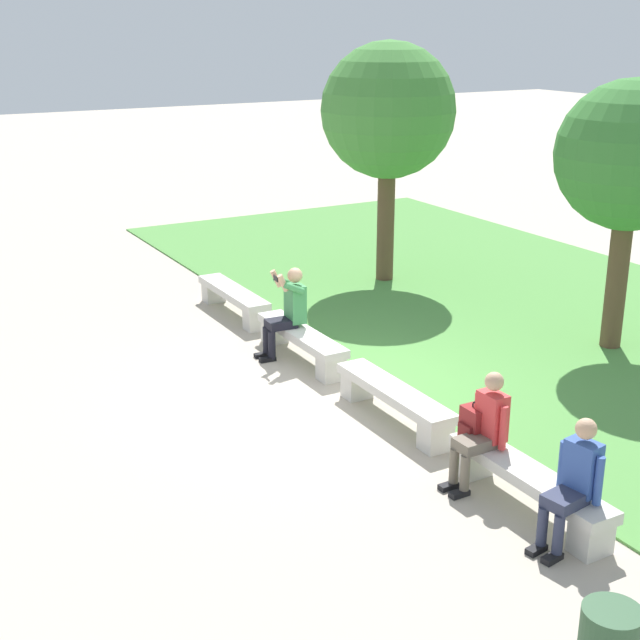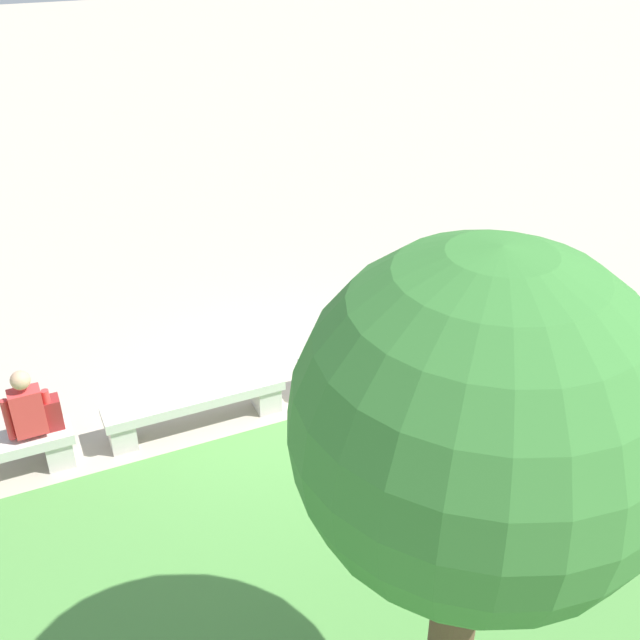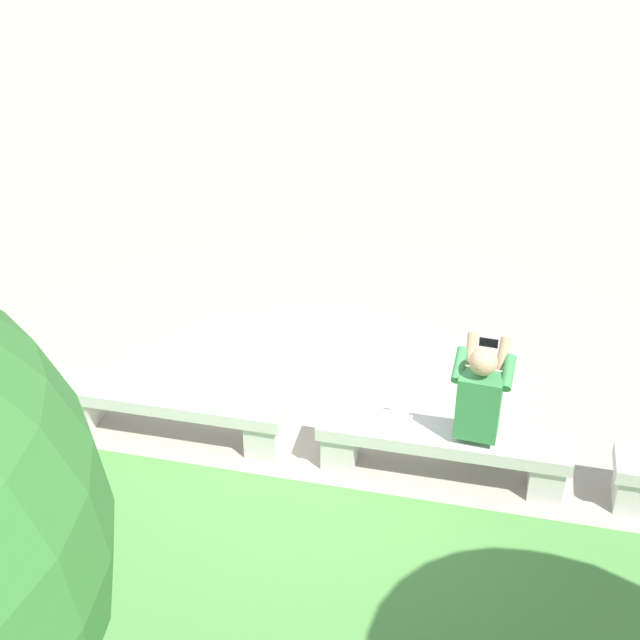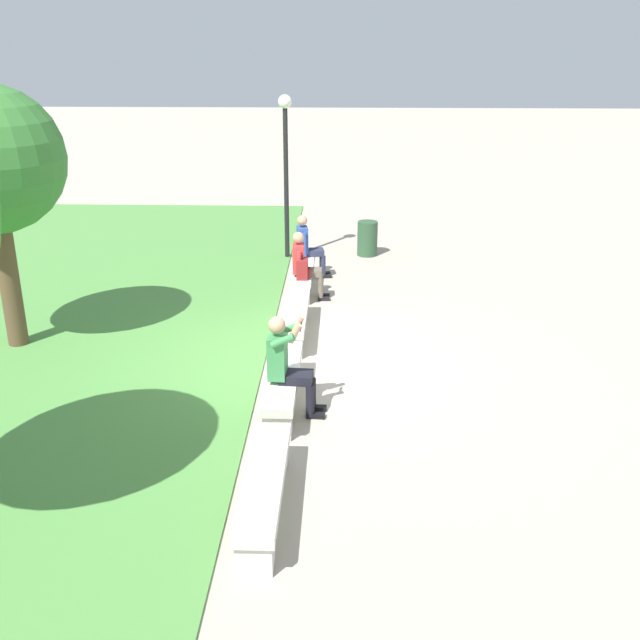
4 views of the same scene
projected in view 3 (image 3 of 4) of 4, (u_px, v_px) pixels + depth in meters
The scene contains 5 objects.
ground_plane at pixel (302, 454), 7.77m from camera, with size 80.00×80.00×0.00m, color #B2A593.
bench_near at pixel (442, 446), 7.38m from camera, with size 2.08×0.40×0.45m.
bench_mid at pixel (170, 407), 7.85m from camera, with size 2.08×0.40×0.45m.
person_photographer at pixel (480, 403), 7.17m from camera, with size 0.49×0.74×1.32m.
backpack at pixel (5, 352), 8.02m from camera, with size 0.28×0.24×0.43m.
Camera 3 is at (-1.52, 5.87, 5.00)m, focal length 50.00 mm.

